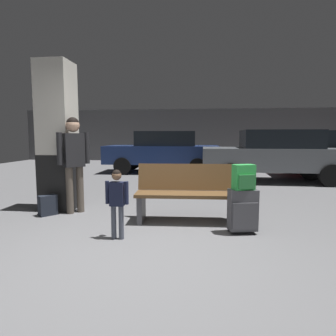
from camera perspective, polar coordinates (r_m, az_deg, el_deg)
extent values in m
cube|color=slate|center=(7.16, 0.12, -4.85)|extent=(18.00, 18.00, 0.10)
cube|color=#565658|center=(15.86, 3.45, 6.44)|extent=(18.00, 0.12, 2.80)
cube|color=black|center=(5.65, -20.49, -2.53)|extent=(0.57, 0.57, 1.00)
cube|color=silver|center=(5.62, -21.00, 10.84)|extent=(0.56, 0.56, 1.63)
cube|color=brown|center=(4.45, 3.95, -5.20)|extent=(1.62, 0.50, 0.05)
cube|color=brown|center=(4.66, 3.96, -1.76)|extent=(1.60, 0.17, 0.42)
cube|color=#4C4C51|center=(4.56, -5.26, -7.94)|extent=(0.10, 0.40, 0.41)
cube|color=#4C4C51|center=(4.56, 13.10, -8.06)|extent=(0.10, 0.40, 0.41)
cube|color=#4C4C51|center=(4.12, 14.44, -7.95)|extent=(0.41, 0.27, 0.56)
cube|color=#4C4C51|center=(4.04, 14.93, -9.15)|extent=(0.34, 0.09, 0.36)
cube|color=#A5A5AA|center=(4.14, 14.18, -4.08)|extent=(0.14, 0.05, 0.02)
cylinder|color=black|center=(4.24, 11.86, -11.75)|extent=(0.03, 0.05, 0.04)
cylinder|color=black|center=(4.33, 16.01, -11.44)|extent=(0.03, 0.05, 0.04)
cube|color=green|center=(4.04, 14.61, -1.74)|extent=(0.32, 0.24, 0.34)
cube|color=#2B773A|center=(3.96, 15.23, -2.65)|extent=(0.23, 0.10, 0.19)
cylinder|color=black|center=(4.02, 14.67, 0.49)|extent=(0.06, 0.04, 0.02)
cylinder|color=#4C5160|center=(3.84, -9.17, -10.51)|extent=(0.07, 0.07, 0.44)
cylinder|color=#4C5160|center=(3.87, -10.60, -10.40)|extent=(0.07, 0.07, 0.44)
cube|color=#191E38|center=(3.77, -9.99, -5.02)|extent=(0.18, 0.11, 0.31)
cylinder|color=#191E38|center=(3.73, -8.13, -4.86)|extent=(0.05, 0.05, 0.29)
cylinder|color=#191E38|center=(3.81, -11.83, -4.71)|extent=(0.05, 0.05, 0.29)
sphere|color=brown|center=(3.73, -10.06, -1.45)|extent=(0.12, 0.12, 0.12)
sphere|color=black|center=(3.73, -10.07, -1.19)|extent=(0.11, 0.11, 0.11)
cylinder|color=white|center=(3.87, -10.48, -4.50)|extent=(0.06, 0.06, 0.10)
cylinder|color=red|center=(3.86, -10.50, -3.40)|extent=(0.01, 0.01, 0.06)
cylinder|color=brown|center=(5.31, -16.85, -4.01)|extent=(0.12, 0.12, 0.80)
cylinder|color=brown|center=(5.25, -18.73, -4.19)|extent=(0.12, 0.12, 0.80)
cube|color=#232326|center=(5.21, -18.04, 3.36)|extent=(0.37, 0.37, 0.57)
cylinder|color=#232326|center=(5.29, -15.66, 3.78)|extent=(0.09, 0.09, 0.54)
cylinder|color=#232326|center=(5.13, -20.51, 3.55)|extent=(0.09, 0.09, 0.54)
sphere|color=tan|center=(5.21, -18.19, 7.96)|extent=(0.23, 0.23, 0.23)
sphere|color=black|center=(5.21, -18.20, 8.32)|extent=(0.21, 0.21, 0.21)
cube|color=#1E232D|center=(5.32, -22.54, -6.76)|extent=(0.30, 0.32, 0.34)
cube|color=#333842|center=(5.41, -22.88, -7.10)|extent=(0.17, 0.19, 0.19)
cylinder|color=black|center=(5.28, -22.61, -5.09)|extent=(0.06, 0.06, 0.02)
cylinder|color=black|center=(11.33, 23.83, 0.48)|extent=(0.61, 0.22, 0.60)
cylinder|color=black|center=(9.80, 26.28, -0.43)|extent=(0.61, 0.22, 0.60)
cube|color=navy|center=(10.72, -1.13, 2.69)|extent=(4.11, 1.73, 0.64)
cube|color=black|center=(10.68, -0.34, 5.80)|extent=(2.11, 1.56, 0.52)
cylinder|color=black|center=(10.20, -8.93, 0.36)|extent=(0.60, 0.21, 0.60)
cylinder|color=black|center=(11.75, -6.98, 1.14)|extent=(0.60, 0.21, 0.60)
cylinder|color=black|center=(9.88, 5.84, 0.22)|extent=(0.60, 0.21, 0.60)
cylinder|color=black|center=(11.47, 5.81, 1.04)|extent=(0.60, 0.21, 0.60)
cube|color=slate|center=(9.09, 19.89, 1.71)|extent=(4.13, 1.78, 0.64)
cube|color=black|center=(9.10, 20.95, 5.34)|extent=(2.13, 1.58, 0.52)
cylinder|color=black|center=(8.14, 12.08, -1.15)|extent=(0.60, 0.21, 0.60)
cylinder|color=black|center=(9.72, 11.28, 0.04)|extent=(0.60, 0.21, 0.60)
cylinder|color=black|center=(8.76, 29.29, -1.30)|extent=(0.60, 0.21, 0.60)
cylinder|color=black|center=(10.25, 25.94, -0.16)|extent=(0.60, 0.21, 0.60)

